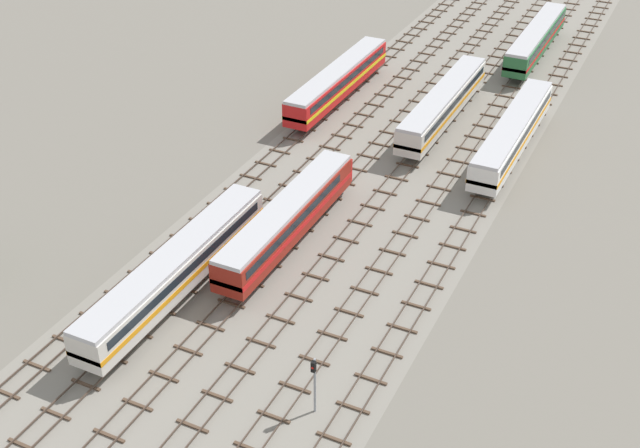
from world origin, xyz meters
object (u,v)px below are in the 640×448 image
(passenger_coach_centre_midfar, at_px, (443,103))
(passenger_coach_centre_right_farther, at_px, (536,38))
(signal_post_nearest, at_px, (314,379))
(passenger_coach_far_left_far, at_px, (338,80))
(passenger_coach_left_nearest, at_px, (176,268))
(diesel_railcar_centre_left_near, at_px, (287,218))
(passenger_coach_right_mid, at_px, (513,132))

(passenger_coach_centre_midfar, height_order, passenger_coach_centre_right_farther, same)
(signal_post_nearest, bearing_deg, passenger_coach_far_left_far, 113.04)
(passenger_coach_centre_midfar, xyz_separation_m, passenger_coach_far_left_far, (-12.97, 0.84, 0.00))
(passenger_coach_left_nearest, distance_m, passenger_coach_far_left_far, 39.35)
(diesel_railcar_centre_left_near, relative_size, passenger_coach_centre_midfar, 0.93)
(passenger_coach_right_mid, height_order, passenger_coach_centre_midfar, same)
(passenger_coach_left_nearest, height_order, passenger_coach_right_mid, same)
(diesel_railcar_centre_left_near, bearing_deg, passenger_coach_centre_right_farther, 80.68)
(passenger_coach_left_nearest, distance_m, passenger_coach_centre_midfar, 39.24)
(passenger_coach_far_left_far, xyz_separation_m, passenger_coach_centre_right_farther, (17.29, 23.73, 0.00))
(passenger_coach_left_nearest, bearing_deg, passenger_coach_right_mid, 63.41)
(passenger_coach_centre_midfar, bearing_deg, passenger_coach_far_left_far, 176.30)
(passenger_coach_centre_right_farther, bearing_deg, signal_post_nearest, -88.22)
(passenger_coach_left_nearest, bearing_deg, signal_post_nearest, -23.65)
(passenger_coach_far_left_far, bearing_deg, passenger_coach_right_mid, -11.92)
(passenger_coach_centre_right_farther, bearing_deg, passenger_coach_left_nearest, -101.66)
(passenger_coach_left_nearest, xyz_separation_m, passenger_coach_centre_midfar, (8.65, 38.28, 0.00))
(passenger_coach_centre_right_farther, height_order, signal_post_nearest, signal_post_nearest)
(passenger_coach_centre_midfar, bearing_deg, passenger_coach_centre_right_farther, 80.02)
(passenger_coach_left_nearest, distance_m, passenger_coach_centre_right_farther, 64.17)
(passenger_coach_centre_right_farther, distance_m, signal_post_nearest, 69.51)
(passenger_coach_right_mid, bearing_deg, passenger_coach_centre_right_farther, 98.69)
(diesel_railcar_centre_left_near, xyz_separation_m, passenger_coach_centre_right_farther, (8.65, 52.67, 0.02))
(diesel_railcar_centre_left_near, distance_m, passenger_coach_right_mid, 27.61)
(passenger_coach_far_left_far, relative_size, signal_post_nearest, 4.83)
(passenger_coach_right_mid, distance_m, signal_post_nearest, 41.23)
(passenger_coach_left_nearest, bearing_deg, diesel_railcar_centre_left_near, 66.98)
(diesel_railcar_centre_left_near, bearing_deg, passenger_coach_right_mid, 61.98)
(passenger_coach_left_nearest, xyz_separation_m, passenger_coach_far_left_far, (-4.32, 39.12, 0.00))
(passenger_coach_left_nearest, xyz_separation_m, signal_post_nearest, (15.13, -6.63, 0.32))
(diesel_railcar_centre_left_near, relative_size, passenger_coach_far_left_far, 0.93)
(passenger_coach_left_nearest, relative_size, diesel_railcar_centre_left_near, 1.07)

